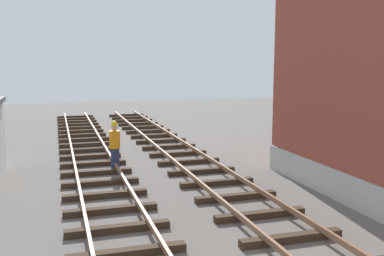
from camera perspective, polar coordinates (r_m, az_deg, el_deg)
track_worker_foreground at (r=16.72m, az=-9.86°, el=-2.28°), size 0.40×0.40×1.87m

